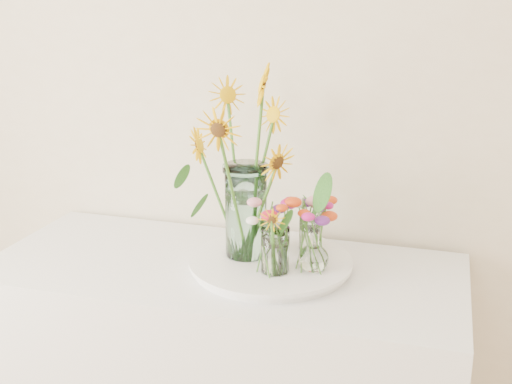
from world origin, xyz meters
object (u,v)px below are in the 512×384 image
at_px(mason_jar, 246,211).
at_px(small_vase_b, 314,250).
at_px(tray, 271,265).
at_px(small_vase_c, 309,234).
at_px(small_vase_a, 275,251).

distance_m(mason_jar, small_vase_b, 0.23).
relative_size(tray, small_vase_b, 3.65).
relative_size(small_vase_b, small_vase_c, 1.17).
xyz_separation_m(small_vase_a, small_vase_c, (0.06, 0.19, -0.01)).
xyz_separation_m(mason_jar, small_vase_a, (0.11, -0.09, -0.07)).
bearing_deg(small_vase_c, tray, -129.37).
height_order(small_vase_a, small_vase_c, small_vase_a).
xyz_separation_m(mason_jar, small_vase_b, (0.21, -0.04, -0.08)).
height_order(tray, mason_jar, mason_jar).
height_order(tray, small_vase_a, small_vase_a).
distance_m(tray, small_vase_c, 0.16).
distance_m(mason_jar, small_vase_c, 0.21).
relative_size(small_vase_a, small_vase_c, 1.27).
bearing_deg(small_vase_c, small_vase_b, -73.18).
distance_m(small_vase_b, small_vase_c, 0.15).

